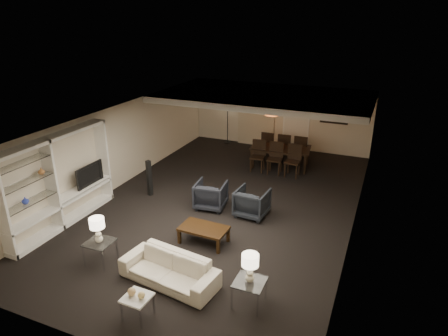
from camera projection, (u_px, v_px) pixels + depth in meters
floor at (224, 204)px, 11.30m from camera, size 11.00×11.00×0.00m
ceiling at (224, 118)px, 10.37m from camera, size 7.00×11.00×0.02m
wall_back at (279, 116)px, 15.53m from camera, size 7.00×0.02×2.50m
wall_front at (85, 281)px, 6.13m from camera, size 7.00×0.02×2.50m
wall_left at (118, 147)px, 12.10m from camera, size 0.02×11.00×2.50m
wall_right at (358, 183)px, 9.57m from camera, size 0.02×11.00×2.50m
ceiling_soffit at (265, 97)px, 13.40m from camera, size 7.00×4.00×0.20m
curtains at (256, 116)px, 15.81m from camera, size 1.50×0.12×2.40m
door at (296, 123)px, 15.33m from camera, size 0.90×0.05×2.10m
painting at (335, 114)px, 14.63m from camera, size 0.95×0.04×0.65m
media_unit at (60, 182)px, 9.84m from camera, size 0.38×3.40×2.35m
pendant_light at (273, 111)px, 13.47m from camera, size 0.52×0.52×0.24m
sofa at (169, 269)px, 7.98m from camera, size 2.11×1.06×0.59m
coffee_table at (204, 235)px, 9.38m from camera, size 1.13×0.68×0.40m
armchair_left at (211, 195)px, 10.98m from camera, size 0.90×0.92×0.75m
armchair_right at (252, 203)px, 10.55m from camera, size 0.85×0.87×0.75m
side_table_left at (101, 252)px, 8.61m from camera, size 0.57×0.57×0.52m
side_table_right at (249, 293)px, 7.37m from camera, size 0.56×0.56×0.52m
table_lamp_left at (98, 230)px, 8.40m from camera, size 0.33×0.33×0.57m
table_lamp_right at (250, 268)px, 7.17m from camera, size 0.32×0.32×0.57m
marble_table at (138, 307)px, 7.06m from camera, size 0.48×0.48×0.46m
gold_gourd_a at (132, 292)px, 6.98m from camera, size 0.15×0.15×0.15m
gold_gourd_b at (141, 295)px, 6.91m from camera, size 0.13×0.13×0.13m
television at (87, 174)px, 10.67m from camera, size 0.98×0.13×0.56m
vase_blue at (25, 200)px, 8.95m from camera, size 0.16×0.16×0.17m
vase_amber at (41, 171)px, 9.26m from camera, size 0.15×0.15×0.16m
floor_speaker at (149, 178)px, 11.66m from camera, size 0.15×0.15×1.08m
dining_table at (280, 157)px, 13.82m from camera, size 2.12×1.34×0.71m
chair_nl at (258, 156)px, 13.42m from camera, size 0.53×0.53×1.05m
chair_nm at (275, 159)px, 13.20m from camera, size 0.52×0.52×1.05m
chair_nr at (293, 161)px, 12.99m from camera, size 0.50×0.50×1.05m
chair_fl at (269, 145)px, 14.53m from camera, size 0.49×0.49×1.05m
chair_fm at (285, 147)px, 14.32m from camera, size 0.51×0.51×1.05m
chair_fr at (302, 149)px, 14.10m from camera, size 0.50×0.50×1.05m
floor_lamp at (228, 121)px, 16.14m from camera, size 0.32×0.32×1.86m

